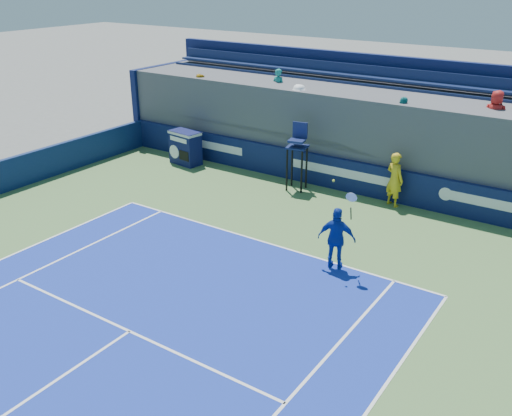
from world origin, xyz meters
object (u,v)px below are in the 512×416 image
Objects in this scene: ball_person at (395,179)px; tennis_player at (337,238)px; match_clock at (185,147)px; umpire_chair at (298,149)px.

tennis_player reaches higher than ball_person.
match_clock is at bearing 26.69° from ball_person.
umpire_chair is (5.30, 0.05, 0.79)m from match_clock.
ball_person is at bearing 7.87° from umpire_chair.
tennis_player is (9.21, -4.53, 0.15)m from match_clock.
ball_person is at bearing 94.21° from tennis_player.
tennis_player reaches higher than umpire_chair.
tennis_player reaches higher than match_clock.
match_clock is 10.27m from tennis_player.
tennis_player is at bearing 117.38° from ball_person.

